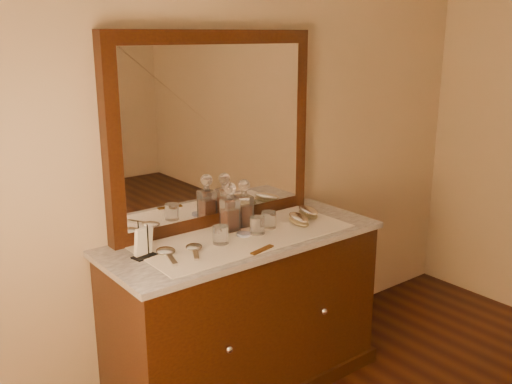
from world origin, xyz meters
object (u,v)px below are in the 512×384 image
decanter_left (230,212)px  brush_far (308,212)px  comb (262,250)px  hand_mirror_outer (167,252)px  brush_near (299,219)px  napkin_rack (144,243)px  decanter_right (244,208)px  pin_dish (244,234)px  dresser_cabinet (244,315)px  hand_mirror_inner (194,248)px  mirror_frame (215,131)px

decanter_left → brush_far: decanter_left is taller
comb → hand_mirror_outer: (-0.37, 0.23, 0.01)m
brush_near → hand_mirror_outer: (-0.77, 0.05, -0.02)m
napkin_rack → decanter_right: (0.62, 0.06, 0.04)m
pin_dish → napkin_rack: bearing=173.5°
dresser_cabinet → decanter_left: size_ratio=5.47×
hand_mirror_inner → napkin_rack: bearing=161.0°
brush_far → hand_mirror_inner: 0.77m
dresser_cabinet → hand_mirror_inner: (-0.31, -0.02, 0.45)m
decanter_right → hand_mirror_outer: bearing=-168.4°
dresser_cabinet → napkin_rack: napkin_rack is taller
decanter_left → mirror_frame: bearing=84.6°
dresser_cabinet → decanter_right: 0.56m
decanter_right → hand_mirror_inner: size_ratio=1.23×
dresser_cabinet → mirror_frame: 0.97m
pin_dish → napkin_rack: (-0.52, 0.06, 0.06)m
mirror_frame → comb: mirror_frame is taller
mirror_frame → dresser_cabinet: bearing=-90.0°
comb → brush_far: brush_far is taller
pin_dish → hand_mirror_outer: 0.43m
dresser_cabinet → comb: (-0.06, -0.22, 0.45)m
mirror_frame → decanter_right: (0.09, -0.13, -0.40)m
brush_far → hand_mirror_inner: size_ratio=0.93×
decanter_right → brush_far: bearing=-13.8°
comb → napkin_rack: 0.55m
dresser_cabinet → hand_mirror_inner: bearing=-175.6°
mirror_frame → hand_mirror_inner: size_ratio=5.83×
hand_mirror_inner → pin_dish: bearing=3.2°
mirror_frame → napkin_rack: bearing=-159.9°
comb → decanter_left: decanter_left is taller
pin_dish → hand_mirror_outer: (-0.43, 0.01, 0.00)m
mirror_frame → hand_mirror_inner: mirror_frame is taller
hand_mirror_inner → decanter_right: bearing=19.4°
decanter_left → decanter_right: (0.10, 0.02, -0.00)m
napkin_rack → hand_mirror_outer: size_ratio=0.69×
mirror_frame → decanter_left: bearing=-95.4°
decanter_right → brush_near: size_ratio=1.31×
decanter_right → hand_mirror_inner: decanter_right is taller
brush_near → decanter_right: bearing=147.6°
hand_mirror_outer → decanter_left: bearing=12.1°
napkin_rack → decanter_left: (0.51, 0.05, 0.04)m
napkin_rack → brush_far: (0.99, -0.03, -0.04)m
mirror_frame → pin_dish: mirror_frame is taller
brush_far → dresser_cabinet: bearing=-177.0°
pin_dish → mirror_frame: bearing=88.6°
decanter_left → hand_mirror_inner: decanter_left is taller
dresser_cabinet → hand_mirror_inner: size_ratio=6.81×
mirror_frame → decanter_left: 0.42m
hand_mirror_inner → brush_near: bearing=-1.5°
brush_far → hand_mirror_outer: (-0.90, -0.02, -0.01)m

